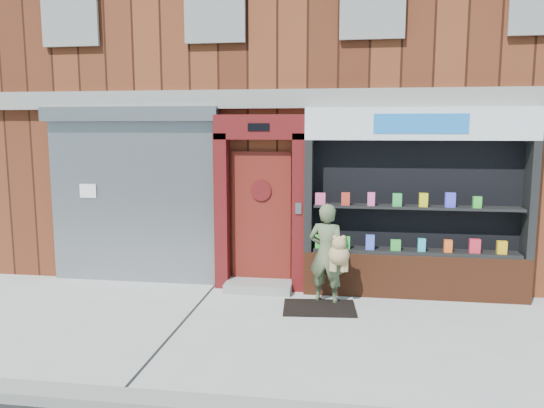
# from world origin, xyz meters

# --- Properties ---
(ground) EXTENTS (80.00, 80.00, 0.00)m
(ground) POSITION_xyz_m (0.00, 0.00, 0.00)
(ground) COLOR #9E9E99
(ground) RESTS_ON ground
(building) EXTENTS (12.00, 8.16, 8.00)m
(building) POSITION_xyz_m (-0.00, 5.99, 4.00)
(building) COLOR #4F2112
(building) RESTS_ON ground
(shutter_bay) EXTENTS (3.10, 0.30, 3.04)m
(shutter_bay) POSITION_xyz_m (-3.00, 1.93, 1.72)
(shutter_bay) COLOR gray
(shutter_bay) RESTS_ON ground
(red_door_bay) EXTENTS (1.52, 0.58, 2.90)m
(red_door_bay) POSITION_xyz_m (-0.75, 1.86, 1.46)
(red_door_bay) COLOR #4D0D0E
(red_door_bay) RESTS_ON ground
(pharmacy_bay) EXTENTS (3.50, 0.41, 3.00)m
(pharmacy_bay) POSITION_xyz_m (1.75, 1.81, 1.37)
(pharmacy_bay) COLOR #602B16
(pharmacy_bay) RESTS_ON ground
(woman) EXTENTS (0.67, 0.59, 1.55)m
(woman) POSITION_xyz_m (0.41, 1.26, 0.78)
(woman) COLOR #536140
(woman) RESTS_ON ground
(doormat) EXTENTS (1.13, 0.84, 0.03)m
(doormat) POSITION_xyz_m (0.30, 0.96, 0.01)
(doormat) COLOR black
(doormat) RESTS_ON ground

